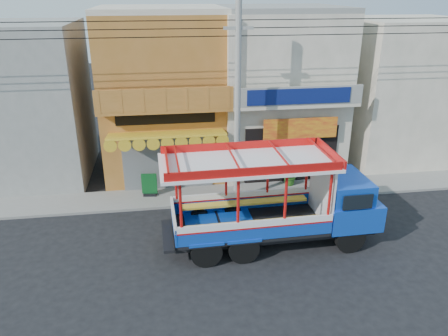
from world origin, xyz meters
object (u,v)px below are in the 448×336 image
object	(u,v)px
potted_plant_a	(290,175)
potted_plant_b	(314,177)
green_sign	(150,186)
songthaew_truck	(288,200)
utility_pole	(241,93)

from	to	relation	value
potted_plant_a	potted_plant_b	distance (m)	1.16
potted_plant_b	green_sign	bearing A→B (deg)	61.93
songthaew_truck	green_sign	size ratio (longest dim) A/B	7.43
potted_plant_a	potted_plant_b	bearing A→B (deg)	-41.48
green_sign	potted_plant_b	bearing A→B (deg)	-0.64
utility_pole	potted_plant_a	distance (m)	5.32
utility_pole	green_sign	world-z (taller)	utility_pole
songthaew_truck	green_sign	xyz separation A→B (m)	(-5.19, 4.61, -1.22)
songthaew_truck	potted_plant_b	size ratio (longest dim) A/B	8.36
utility_pole	green_sign	xyz separation A→B (m)	(-4.06, 0.95, -4.46)
green_sign	potted_plant_a	bearing A→B (deg)	2.04
utility_pole	songthaew_truck	xyz separation A→B (m)	(1.12, -3.66, -3.24)
songthaew_truck	utility_pole	bearing A→B (deg)	107.07
green_sign	potted_plant_b	xyz separation A→B (m)	(7.89, -0.09, 0.03)
songthaew_truck	potted_plant_b	distance (m)	5.40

